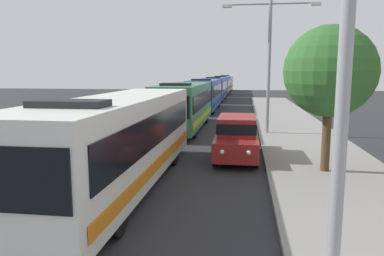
% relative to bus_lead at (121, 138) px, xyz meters
% --- Properties ---
extents(bus_lead, '(2.58, 11.83, 3.21)m').
position_rel_bus_lead_xyz_m(bus_lead, '(0.00, 0.00, 0.00)').
color(bus_lead, silver).
rests_on(bus_lead, ground_plane).
extents(bus_second_in_line, '(2.58, 10.94, 3.21)m').
position_rel_bus_lead_xyz_m(bus_second_in_line, '(-0.00, 12.99, -0.00)').
color(bus_second_in_line, '#33724C').
rests_on(bus_second_in_line, ground_plane).
extents(bus_middle, '(2.58, 11.39, 3.21)m').
position_rel_bus_lead_xyz_m(bus_middle, '(-0.00, 25.63, -0.00)').
color(bus_middle, '#284C8C').
rests_on(bus_middle, ground_plane).
extents(bus_fourth_in_line, '(2.58, 11.77, 3.21)m').
position_rel_bus_lead_xyz_m(bus_fourth_in_line, '(-0.00, 38.56, -0.00)').
color(bus_fourth_in_line, '#284C8C').
rests_on(bus_fourth_in_line, ground_plane).
extents(bus_rear, '(2.58, 12.16, 3.21)m').
position_rel_bus_lead_xyz_m(bus_rear, '(0.00, 51.49, 0.00)').
color(bus_rear, '#284C8C').
rests_on(bus_rear, ground_plane).
extents(bus_tail_end, '(2.58, 12.23, 3.21)m').
position_rel_bus_lead_xyz_m(bus_tail_end, '(0.00, 64.90, 0.00)').
color(bus_tail_end, silver).
rests_on(bus_tail_end, ground_plane).
extents(white_suv, '(1.86, 4.84, 1.90)m').
position_rel_bus_lead_xyz_m(white_suv, '(3.70, 4.82, -0.66)').
color(white_suv, maroon).
rests_on(white_suv, ground_plane).
extents(streetlamp_mid, '(5.67, 0.28, 7.85)m').
position_rel_bus_lead_xyz_m(streetlamp_mid, '(5.40, 11.38, 3.28)').
color(streetlamp_mid, gray).
rests_on(streetlamp_mid, sidewalk).
extents(roadside_tree, '(3.35, 3.35, 5.40)m').
position_rel_bus_lead_xyz_m(roadside_tree, '(7.07, 2.64, 2.17)').
color(roadside_tree, '#4C3823').
rests_on(roadside_tree, sidewalk).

